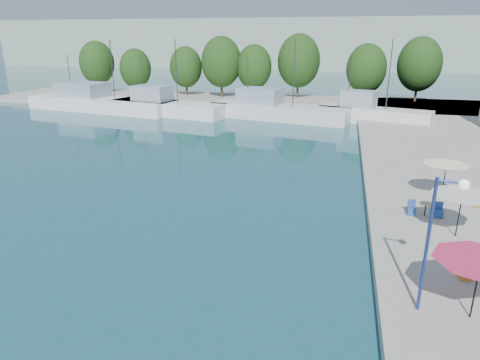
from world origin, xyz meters
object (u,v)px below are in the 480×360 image
(trawler_01, at_px, (99,103))
(umbrella_white, at_px, (462,200))
(trawler_03, at_px, (276,111))
(street_lamp, at_px, (441,222))
(umbrella_cream, at_px, (446,168))
(trawler_02, at_px, (165,107))
(trawler_04, at_px, (371,114))
(umbrella_pink, at_px, (480,268))

(trawler_01, relative_size, umbrella_white, 7.86)
(trawler_01, bearing_deg, trawler_03, 8.04)
(street_lamp, bearing_deg, umbrella_white, 78.76)
(umbrella_white, distance_m, umbrella_cream, 5.53)
(trawler_01, bearing_deg, trawler_02, 2.42)
(trawler_01, distance_m, trawler_02, 10.90)
(trawler_03, distance_m, trawler_04, 11.76)
(umbrella_pink, distance_m, umbrella_white, 6.96)
(umbrella_white, height_order, umbrella_cream, umbrella_white)
(umbrella_white, xyz_separation_m, umbrella_cream, (0.39, 5.52, -0.02))
(umbrella_pink, bearing_deg, umbrella_cream, 83.65)
(trawler_03, bearing_deg, umbrella_cream, -49.16)
(trawler_04, xyz_separation_m, umbrella_pink, (1.49, -40.22, 1.49))
(trawler_01, xyz_separation_m, trawler_04, (37.59, -0.97, 0.00))
(trawler_03, bearing_deg, umbrella_pink, -58.71)
(trawler_02, relative_size, street_lamp, 3.35)
(trawler_03, relative_size, umbrella_white, 6.20)
(umbrella_pink, bearing_deg, trawler_03, 108.28)
(trawler_01, height_order, trawler_03, same)
(street_lamp, bearing_deg, trawler_04, 98.19)
(trawler_04, distance_m, street_lamp, 40.30)
(trawler_03, bearing_deg, trawler_01, -169.34)
(trawler_04, bearing_deg, trawler_02, -161.73)
(trawler_01, relative_size, umbrella_pink, 7.47)
(trawler_01, bearing_deg, umbrella_white, -30.16)
(trawler_03, bearing_deg, umbrella_white, -53.78)
(trawler_02, height_order, trawler_04, same)
(umbrella_pink, height_order, umbrella_white, umbrella_pink)
(trawler_01, distance_m, umbrella_cream, 49.68)
(trawler_01, bearing_deg, umbrella_pink, -36.11)
(trawler_03, distance_m, umbrella_white, 36.19)
(trawler_04, height_order, umbrella_pink, trawler_04)
(umbrella_white, relative_size, street_lamp, 0.59)
(street_lamp, bearing_deg, umbrella_cream, 85.37)
(trawler_01, distance_m, umbrella_pink, 56.80)
(trawler_04, bearing_deg, umbrella_pink, -70.77)
(trawler_03, relative_size, umbrella_cream, 6.82)
(trawler_01, height_order, umbrella_pink, trawler_01)
(trawler_03, bearing_deg, trawler_04, 13.47)
(street_lamp, bearing_deg, trawler_03, 114.53)
(trawler_01, height_order, umbrella_white, trawler_01)
(trawler_01, bearing_deg, umbrella_cream, -25.03)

